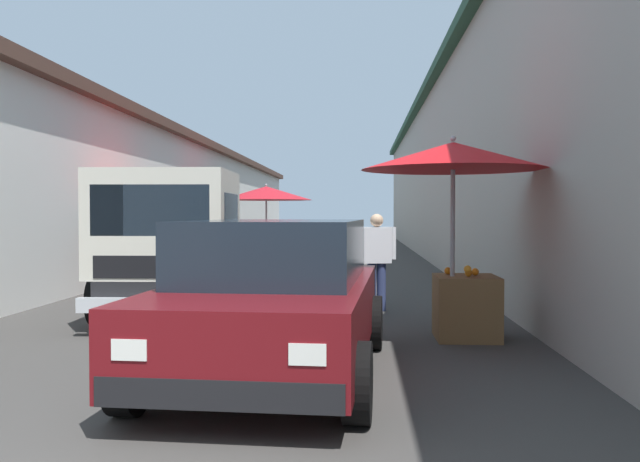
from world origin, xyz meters
The scene contains 9 objects.
ground centered at (13.50, 0.00, 0.00)m, with size 90.00×90.00×0.00m, color #3D3A38.
building_left_whitewash centered at (15.75, 7.18, 1.99)m, with size 49.80×7.50×3.97m.
building_right_concrete centered at (15.75, -7.18, 2.75)m, with size 49.80×7.50×5.49m.
fruit_stall_far_right centered at (18.61, 1.43, 1.99)m, with size 2.89×2.89×2.44m.
fruit_stall_near_right centered at (11.45, 2.35, 1.64)m, with size 2.61×2.61×2.15m.
fruit_stall_mid_lane centered at (5.90, -2.67, 1.81)m, with size 2.20×2.20×2.44m.
hatchback_car centered at (4.01, -0.73, 0.74)m, with size 4.01×2.11×1.45m.
delivery_truck centered at (7.25, 1.08, 1.04)m, with size 4.97×2.09×2.08m.
vendor_by_crates centered at (8.18, -1.79, 0.86)m, with size 0.28×0.60×1.51m.
Camera 1 is at (-2.15, -1.52, 1.52)m, focal length 37.31 mm.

